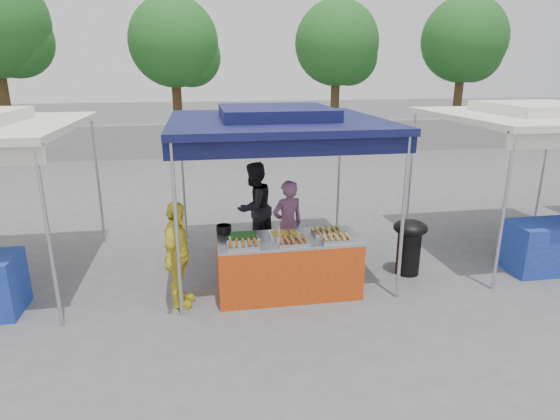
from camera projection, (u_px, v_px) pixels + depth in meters
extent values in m
plane|color=#575759|center=(287.00, 290.00, 6.90)|extent=(80.00, 80.00, 0.00)
cube|color=gray|center=(232.00, 140.00, 17.08)|extent=(40.00, 0.25, 1.20)
cylinder|color=#B6B6BD|center=(177.00, 234.00, 5.84)|extent=(0.05, 0.05, 2.30)
cylinder|color=#B6B6BD|center=(403.00, 221.00, 6.33)|extent=(0.05, 0.05, 2.30)
cylinder|color=#B6B6BD|center=(183.00, 179.00, 8.67)|extent=(0.05, 0.05, 2.30)
cylinder|color=#B6B6BD|center=(339.00, 173.00, 9.16)|extent=(0.05, 0.05, 2.30)
cube|color=#0F123F|center=(276.00, 121.00, 7.15)|extent=(3.20, 3.20, 0.10)
cube|color=#0F123F|center=(276.00, 113.00, 7.11)|extent=(1.65, 1.65, 0.18)
cube|color=#0F123F|center=(295.00, 147.00, 5.78)|extent=(3.20, 0.04, 0.25)
cylinder|color=#B6B6BD|center=(49.00, 241.00, 5.60)|extent=(0.05, 0.05, 2.30)
cylinder|color=#B6B6BD|center=(98.00, 183.00, 8.43)|extent=(0.05, 0.05, 2.30)
cylinder|color=#B6B6BD|center=(503.00, 215.00, 6.58)|extent=(0.05, 0.05, 2.30)
cylinder|color=#B6B6BD|center=(411.00, 171.00, 9.40)|extent=(0.05, 0.05, 2.30)
cylinder|color=#B6B6BD|center=(544.00, 165.00, 9.89)|extent=(0.05, 0.05, 2.30)
cube|color=beige|center=(539.00, 116.00, 7.88)|extent=(3.20, 3.20, 0.10)
cube|color=beige|center=(540.00, 108.00, 7.84)|extent=(1.65, 1.65, 0.18)
cylinder|color=#3F2E18|center=(4.00, 98.00, 16.88)|extent=(0.36, 0.36, 4.16)
sphere|color=#1F5B1E|center=(15.00, 41.00, 16.59)|extent=(2.62, 2.62, 2.62)
cylinder|color=#3F2E18|center=(177.00, 103.00, 18.03)|extent=(0.36, 0.36, 3.63)
sphere|color=#1F5B1E|center=(173.00, 42.00, 17.38)|extent=(3.32, 3.32, 3.32)
sphere|color=#1F5B1E|center=(191.00, 57.00, 17.81)|extent=(2.28, 2.28, 2.28)
cylinder|color=#3F2E18|center=(335.00, 101.00, 19.21)|extent=(0.36, 0.36, 3.64)
sphere|color=#1F5B1E|center=(337.00, 43.00, 18.56)|extent=(3.33, 3.33, 3.33)
sphere|color=#1F5B1E|center=(349.00, 57.00, 18.99)|extent=(2.29, 2.29, 2.29)
cylinder|color=#3F2E18|center=(458.00, 97.00, 19.97)|extent=(0.36, 0.36, 3.80)
sphere|color=#1F5B1E|center=(464.00, 39.00, 19.29)|extent=(3.47, 3.47, 3.47)
sphere|color=#1F5B1E|center=(473.00, 53.00, 19.73)|extent=(2.39, 2.39, 2.39)
cube|color=#BC3E10|center=(288.00, 267.00, 6.68)|extent=(2.00, 0.80, 0.81)
cube|color=#B6B6BD|center=(288.00, 239.00, 6.56)|extent=(2.00, 0.80, 0.04)
cube|color=silver|center=(243.00, 245.00, 6.21)|extent=(0.42, 0.30, 0.05)
cube|color=brown|center=(243.00, 243.00, 6.20)|extent=(0.35, 0.25, 0.02)
cube|color=silver|center=(293.00, 242.00, 6.32)|extent=(0.42, 0.30, 0.05)
cube|color=brown|center=(293.00, 240.00, 6.31)|extent=(0.35, 0.25, 0.02)
cube|color=silver|center=(336.00, 239.00, 6.44)|extent=(0.42, 0.30, 0.05)
cube|color=#A9873A|center=(336.00, 237.00, 6.43)|extent=(0.35, 0.25, 0.02)
cube|color=silver|center=(244.00, 237.00, 6.51)|extent=(0.42, 0.30, 0.05)
cube|color=#21541D|center=(244.00, 235.00, 6.50)|extent=(0.35, 0.25, 0.02)
cube|color=silver|center=(284.00, 235.00, 6.61)|extent=(0.42, 0.30, 0.05)
cube|color=gold|center=(284.00, 232.00, 6.60)|extent=(0.35, 0.25, 0.02)
cube|color=silver|center=(327.00, 232.00, 6.71)|extent=(0.42, 0.30, 0.05)
cube|color=#A9873A|center=(328.00, 230.00, 6.70)|extent=(0.35, 0.25, 0.02)
cylinder|color=black|center=(224.00, 229.00, 6.71)|extent=(0.22, 0.22, 0.13)
cylinder|color=#B6B6BD|center=(279.00, 242.00, 6.28)|extent=(0.07, 0.07, 0.09)
cylinder|color=black|center=(408.00, 252.00, 7.35)|extent=(0.37, 0.37, 0.71)
ellipsoid|color=black|center=(411.00, 227.00, 7.23)|extent=(0.53, 0.53, 0.24)
cube|color=#13289D|center=(259.00, 266.00, 7.31)|extent=(0.54, 0.38, 0.32)
cube|color=#13289D|center=(303.00, 267.00, 7.34)|extent=(0.47, 0.33, 0.28)
cube|color=#13289D|center=(303.00, 251.00, 7.26)|extent=(0.44, 0.31, 0.27)
imported|color=#855476|center=(288.00, 225.00, 7.47)|extent=(0.61, 0.49, 1.46)
imported|color=black|center=(254.00, 207.00, 8.15)|extent=(0.98, 0.97, 1.60)
imported|color=yellow|center=(178.00, 255.00, 6.25)|extent=(0.54, 0.92, 1.48)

